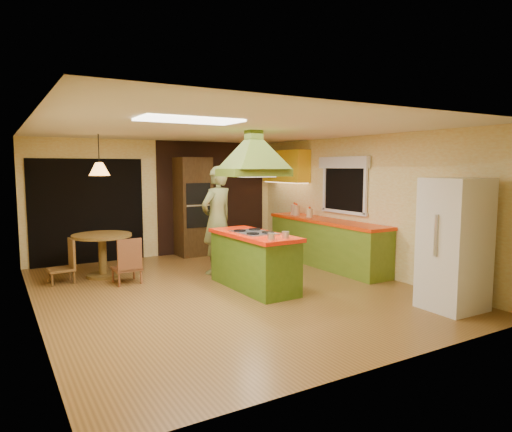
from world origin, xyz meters
TOP-DOWN VIEW (x-y plane):
  - ground at (0.00, 0.00)m, footprint 6.50×6.50m
  - room_walls at (0.00, 0.00)m, footprint 5.50×6.50m
  - ceiling_plane at (0.00, 0.00)m, footprint 6.50×6.50m
  - brick_panel at (1.25, 3.23)m, footprint 2.64×0.03m
  - nook_opening at (-1.50, 3.23)m, footprint 2.20×0.03m
  - right_counter at (2.45, 0.60)m, footprint 0.62×3.05m
  - upper_cabinets at (2.57, 2.20)m, footprint 0.34×1.40m
  - window_right at (2.70, 0.40)m, footprint 0.12×1.35m
  - fluor_panel at (-1.10, -1.20)m, footprint 1.20×0.60m
  - kitchen_island at (0.40, -0.11)m, footprint 0.77×1.80m
  - range_hood at (0.40, -0.11)m, footprint 1.02×0.75m
  - man at (0.35, 1.13)m, footprint 0.83×0.69m
  - refrigerator at (2.21, -2.41)m, footprint 0.75×0.71m
  - wall_oven at (0.64, 2.95)m, footprint 0.73×0.63m
  - dining_table at (-1.52, 1.89)m, footprint 1.02×1.02m
  - chair_left at (-2.22, 1.79)m, footprint 0.43×0.43m
  - chair_near at (-1.27, 1.24)m, footprint 0.44×0.44m
  - pendant_lamp at (-1.52, 1.89)m, footprint 0.43×0.43m
  - canister_large at (2.40, 1.61)m, footprint 0.20×0.20m
  - canister_medium at (2.40, 1.54)m, footprint 0.18×0.18m
  - canister_small at (2.40, 1.08)m, footprint 0.16×0.16m

SIDE VIEW (x-z plane):
  - ground at x=0.00m, z-range 0.00..0.00m
  - chair_left at x=-2.22m, z-range 0.00..0.73m
  - chair_near at x=-1.27m, z-range 0.00..0.77m
  - kitchen_island at x=0.40m, z-range 0.00..0.91m
  - right_counter at x=2.45m, z-range 0.00..0.92m
  - dining_table at x=-1.52m, z-range 0.15..0.92m
  - refrigerator at x=2.21m, z-range 0.00..1.79m
  - man at x=0.35m, z-range 0.00..1.95m
  - canister_small at x=2.40m, z-range 0.92..1.09m
  - canister_medium at x=2.40m, z-range 0.92..1.13m
  - canister_large at x=2.40m, z-range 0.92..1.14m
  - nook_opening at x=-1.50m, z-range 0.00..2.10m
  - wall_oven at x=0.64m, z-range 0.00..2.14m
  - room_walls at x=0.00m, z-range -2.00..4.50m
  - brick_panel at x=1.25m, z-range 0.00..2.50m
  - window_right at x=2.70m, z-range 1.24..2.30m
  - pendant_lamp at x=-1.52m, z-range 1.79..2.01m
  - upper_cabinets at x=2.57m, z-range 1.60..2.30m
  - range_hood at x=0.40m, z-range 1.86..2.65m
  - fluor_panel at x=-1.10m, z-range 2.47..2.50m
  - ceiling_plane at x=0.00m, z-range 2.50..2.50m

